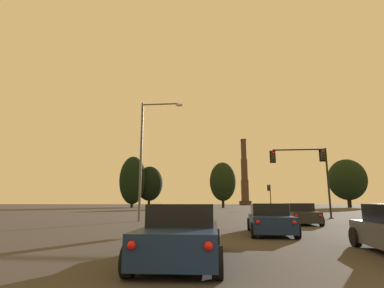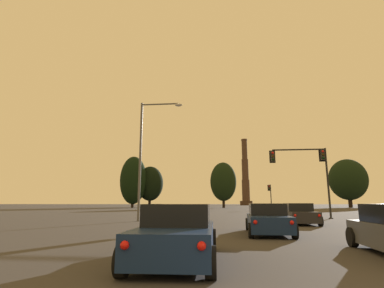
% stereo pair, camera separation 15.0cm
% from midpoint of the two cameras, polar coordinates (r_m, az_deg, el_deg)
% --- Properties ---
extents(sedan_left_lane_third, '(2.11, 4.75, 1.43)m').
position_cam_midpoint_polar(sedan_left_lane_third, '(8.21, -2.11, -16.66)').
color(sedan_left_lane_third, navy).
rests_on(sedan_left_lane_third, ground_plane).
extents(sedan_right_lane_front, '(2.06, 4.74, 1.43)m').
position_cam_midpoint_polar(sedan_right_lane_front, '(22.78, 19.83, -12.48)').
color(sedan_right_lane_front, '#232328').
rests_on(sedan_right_lane_front, ground_plane).
extents(sedan_center_lane_second, '(2.15, 4.77, 1.43)m').
position_cam_midpoint_polar(sedan_center_lane_second, '(15.28, 14.47, -13.76)').
color(sedan_center_lane_second, navy).
rests_on(sedan_center_lane_second, ground_plane).
extents(traffic_light_overhead_right, '(5.52, 0.50, 6.69)m').
position_cam_midpoint_polar(traffic_light_overhead_right, '(31.23, 21.35, -3.65)').
color(traffic_light_overhead_right, black).
rests_on(traffic_light_overhead_right, ground_plane).
extents(traffic_light_far_right, '(0.78, 0.50, 5.22)m').
position_cam_midpoint_polar(traffic_light_far_right, '(65.52, 14.72, -9.04)').
color(traffic_light_far_right, black).
rests_on(traffic_light_far_right, ground_plane).
extents(street_lamp, '(3.61, 0.36, 9.88)m').
position_cam_midpoint_polar(street_lamp, '(25.22, -8.47, -0.64)').
color(street_lamp, '#56565B').
rests_on(street_lamp, ground_plane).
extents(smokestack, '(7.14, 7.14, 39.11)m').
position_cam_midpoint_polar(smokestack, '(179.90, 10.17, -6.53)').
color(smokestack, '#3C2B22').
rests_on(smokestack, ground_plane).
extents(treeline_far_right, '(8.11, 7.30, 12.61)m').
position_cam_midpoint_polar(treeline_far_right, '(94.52, -7.95, -7.48)').
color(treeline_far_right, black).
rests_on(treeline_far_right, ground_plane).
extents(treeline_center_left, '(7.58, 6.82, 13.17)m').
position_cam_midpoint_polar(treeline_center_left, '(88.58, 6.02, -7.13)').
color(treeline_center_left, black).
rests_on(treeline_center_left, ground_plane).
extents(treeline_center_right, '(7.95, 7.15, 15.33)m').
position_cam_midpoint_polar(treeline_center_right, '(92.56, -11.08, -6.77)').
color(treeline_center_right, black).
rests_on(treeline_center_right, ground_plane).
extents(treeline_left_mid, '(11.39, 10.25, 14.83)m').
position_cam_midpoint_polar(treeline_left_mid, '(104.84, 27.62, -6.01)').
color(treeline_left_mid, black).
rests_on(treeline_left_mid, ground_plane).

